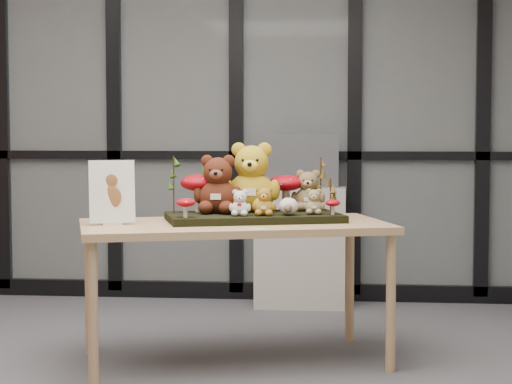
# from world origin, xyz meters

# --- Properties ---
(room_shell) EXTENTS (5.00, 5.00, 5.00)m
(room_shell) POSITION_xyz_m (0.00, 0.00, 1.68)
(room_shell) COLOR #ABA9A1
(room_shell) RESTS_ON floor
(glass_partition) EXTENTS (4.90, 0.06, 2.78)m
(glass_partition) POSITION_xyz_m (-0.00, 2.47, 1.42)
(glass_partition) COLOR #2D383F
(glass_partition) RESTS_ON floor
(display_table) EXTENTS (1.76, 1.23, 0.75)m
(display_table) POSITION_xyz_m (0.66, 0.63, 0.68)
(display_table) COLOR tan
(display_table) RESTS_ON floor
(diorama_tray) EXTENTS (1.01, 0.71, 0.04)m
(diorama_tray) POSITION_xyz_m (0.75, 0.73, 0.77)
(diorama_tray) COLOR black
(diorama_tray) RESTS_ON display_table
(bear_pooh_yellow) EXTENTS (0.39, 0.37, 0.42)m
(bear_pooh_yellow) POSITION_xyz_m (0.73, 0.84, 1.00)
(bear_pooh_yellow) COLOR gold
(bear_pooh_yellow) RESTS_ON diorama_tray
(bear_brown_medium) EXTENTS (0.32, 0.31, 0.35)m
(bear_brown_medium) POSITION_xyz_m (0.56, 0.74, 0.96)
(bear_brown_medium) COLOR #4D1E10
(bear_brown_medium) RESTS_ON diorama_tray
(bear_tan_back) EXTENTS (0.23, 0.22, 0.25)m
(bear_tan_back) POSITION_xyz_m (1.03, 0.94, 0.91)
(bear_tan_back) COLOR brown
(bear_tan_back) RESTS_ON diorama_tray
(bear_small_yellow) EXTENTS (0.16, 0.15, 0.17)m
(bear_small_yellow) POSITION_xyz_m (0.82, 0.62, 0.87)
(bear_small_yellow) COLOR #AD741F
(bear_small_yellow) RESTS_ON diorama_tray
(bear_white_bow) EXTENTS (0.14, 0.13, 0.15)m
(bear_white_bow) POSITION_xyz_m (0.69, 0.60, 0.86)
(bear_white_bow) COLOR white
(bear_white_bow) RESTS_ON diorama_tray
(bear_beige_small) EXTENTS (0.14, 0.13, 0.15)m
(bear_beige_small) POSITION_xyz_m (1.07, 0.72, 0.86)
(bear_beige_small) COLOR #928053
(bear_beige_small) RESTS_ON diorama_tray
(plush_cream_hedgehog) EXTENTS (0.10, 0.09, 0.10)m
(plush_cream_hedgehog) POSITION_xyz_m (0.94, 0.65, 0.84)
(plush_cream_hedgehog) COLOR #F4E2D1
(plush_cream_hedgehog) RESTS_ON diorama_tray
(mushroom_back_left) EXTENTS (0.20, 0.20, 0.23)m
(mushroom_back_left) POSITION_xyz_m (0.44, 0.80, 0.90)
(mushroom_back_left) COLOR #A10510
(mushroom_back_left) RESTS_ON diorama_tray
(mushroom_back_right) EXTENTS (0.20, 0.20, 0.22)m
(mushroom_back_right) POSITION_xyz_m (0.91, 0.94, 0.90)
(mushroom_back_right) COLOR #A10510
(mushroom_back_right) RESTS_ON diorama_tray
(mushroom_front_left) EXTENTS (0.10, 0.10, 0.11)m
(mushroom_front_left) POSITION_xyz_m (0.42, 0.48, 0.84)
(mushroom_front_left) COLOR #A10510
(mushroom_front_left) RESTS_ON diorama_tray
(mushroom_front_right) EXTENTS (0.08, 0.08, 0.09)m
(mushroom_front_right) POSITION_xyz_m (1.17, 0.71, 0.83)
(mushroom_front_right) COLOR #A10510
(mushroom_front_right) RESTS_ON diorama_tray
(sprig_green_far_left) EXTENTS (0.05, 0.05, 0.31)m
(sprig_green_far_left) POSITION_xyz_m (0.32, 0.72, 0.94)
(sprig_green_far_left) COLOR #103C0D
(sprig_green_far_left) RESTS_ON diorama_tray
(sprig_green_mid_left) EXTENTS (0.05, 0.05, 0.25)m
(sprig_green_mid_left) POSITION_xyz_m (0.47, 0.82, 0.91)
(sprig_green_mid_left) COLOR #103C0D
(sprig_green_mid_left) RESTS_ON diorama_tray
(sprig_dry_far_right) EXTENTS (0.05, 0.05, 0.30)m
(sprig_dry_far_right) POSITION_xyz_m (1.10, 0.94, 0.94)
(sprig_dry_far_right) COLOR brown
(sprig_dry_far_right) RESTS_ON diorama_tray
(sprig_dry_mid_right) EXTENTS (0.05, 0.05, 0.19)m
(sprig_dry_mid_right) POSITION_xyz_m (1.16, 0.83, 0.88)
(sprig_dry_mid_right) COLOR brown
(sprig_dry_mid_right) RESTS_ON diorama_tray
(sprig_green_centre) EXTENTS (0.05, 0.05, 0.19)m
(sprig_green_centre) POSITION_xyz_m (0.66, 0.88, 0.88)
(sprig_green_centre) COLOR #103C0D
(sprig_green_centre) RESTS_ON diorama_tray
(sign_holder) EXTENTS (0.23, 0.12, 0.33)m
(sign_holder) POSITION_xyz_m (0.04, 0.46, 0.91)
(sign_holder) COLOR silver
(sign_holder) RESTS_ON display_table
(label_card) EXTENTS (0.09, 0.03, 0.00)m
(label_card) POSITION_xyz_m (0.80, 0.34, 0.75)
(label_card) COLOR white
(label_card) RESTS_ON display_table
(cabinet) EXTENTS (0.63, 0.36, 0.83)m
(cabinet) POSITION_xyz_m (0.93, 2.25, 0.42)
(cabinet) COLOR #A8A096
(cabinet) RESTS_ON floor
(monitor) EXTENTS (0.52, 0.05, 0.37)m
(monitor) POSITION_xyz_m (0.93, 2.27, 1.02)
(monitor) COLOR #4C4F54
(monitor) RESTS_ON cabinet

